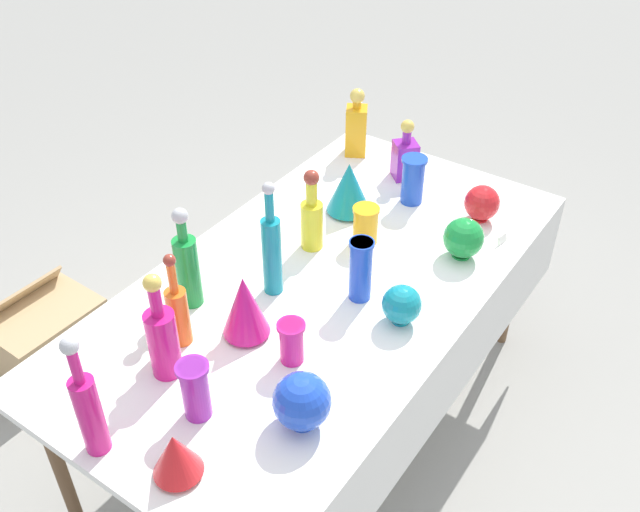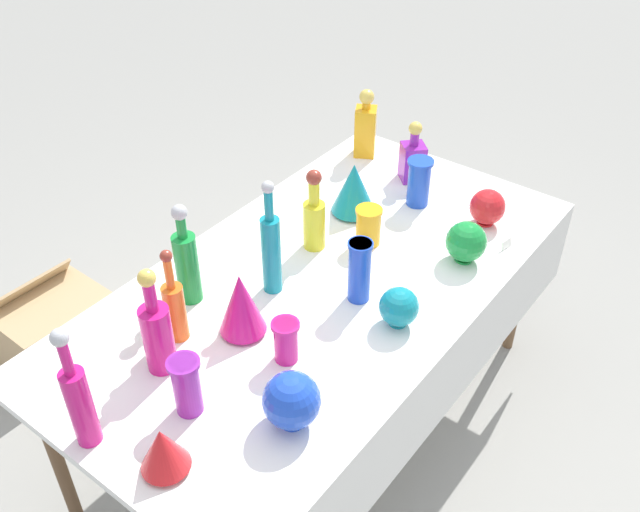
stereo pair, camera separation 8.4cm
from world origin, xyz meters
The scene contains 24 objects.
ground_plane centered at (0.00, 0.00, 0.00)m, with size 40.00×40.00×0.00m, color gray.
display_table centered at (0.00, -0.04, 0.70)m, with size 1.95×1.02×0.76m.
tall_bottle_0 centered at (-0.34, 0.28, 0.91)m, with size 0.08×0.08×0.37m.
tall_bottle_1 centered at (0.14, 0.13, 0.89)m, with size 0.08×0.08×0.32m.
tall_bottle_2 centered at (-0.60, 0.12, 0.90)m, with size 0.09×0.09×0.36m.
tall_bottle_3 centered at (-0.91, 0.08, 0.92)m, with size 0.07×0.07×0.40m.
tall_bottle_4 centered at (-0.49, 0.18, 0.88)m, with size 0.07×0.07×0.33m.
tall_bottle_5 centered at (-0.13, 0.10, 0.93)m, with size 0.06×0.06×0.42m.
square_decanter_0 centered at (0.80, 0.37, 0.89)m, with size 0.12×0.12×0.30m.
square_decanter_1 centered at (0.75, 0.10, 0.86)m, with size 0.13×0.13×0.26m.
slender_vase_0 centered at (-0.36, -0.15, 0.84)m, with size 0.09×0.09×0.14m.
slender_vase_1 centered at (0.27, -0.01, 0.84)m, with size 0.10×0.10×0.15m.
slender_vase_2 centered at (0.61, -0.02, 0.86)m, with size 0.10×0.10×0.19m.
slender_vase_3 centered at (0.00, -0.16, 0.88)m, with size 0.08×0.08×0.23m.
slender_vase_4 centered at (-0.67, -0.06, 0.86)m, with size 0.09×0.09×0.19m.
fluted_vase_0 centered at (0.40, 0.15, 0.87)m, with size 0.17×0.17×0.21m.
fluted_vase_1 centered at (-0.35, 0.03, 0.88)m, with size 0.15×0.15×0.22m.
fluted_vase_2 centered at (-0.84, -0.15, 0.84)m, with size 0.13×0.13×0.15m.
round_bowl_0 centered at (0.64, -0.29, 0.83)m, with size 0.13×0.13×0.14m.
round_bowl_1 centered at (0.39, -0.34, 0.84)m, with size 0.14×0.14×0.15m.
round_bowl_2 centered at (-0.03, -0.33, 0.83)m, with size 0.13×0.13×0.13m.
round_bowl_3 centered at (-0.53, -0.31, 0.85)m, with size 0.16×0.16×0.17m.
price_tag_left centered at (0.55, -0.42, 0.78)m, with size 0.05×0.01×0.03m, color white.
cardboard_box_behind_left centered at (-0.39, 1.17, 0.15)m, with size 0.45×0.35×0.39m.
Camera 2 is at (-1.49, -1.14, 2.31)m, focal length 40.00 mm.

